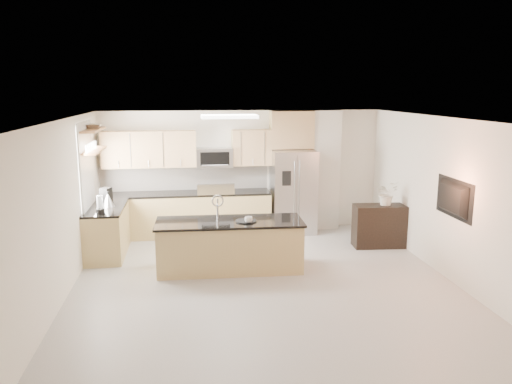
{
  "coord_description": "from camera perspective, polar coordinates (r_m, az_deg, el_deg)",
  "views": [
    {
      "loc": [
        -1.16,
        -7.37,
        3.03
      ],
      "look_at": [
        0.04,
        1.3,
        1.23
      ],
      "focal_mm": 35.0,
      "sensor_mm": 36.0,
      "label": 1
    }
  ],
  "objects": [
    {
      "name": "upper_cabinets",
      "position": [
        10.53,
        -8.64,
        4.92
      ],
      "size": [
        3.5,
        0.33,
        0.75
      ],
      "color": "tan",
      "rests_on": "wall_back"
    },
    {
      "name": "floor",
      "position": [
        8.06,
        0.99,
        -10.47
      ],
      "size": [
        6.5,
        6.5,
        0.0
      ],
      "primitive_type": "plane",
      "color": "#B0ACA7",
      "rests_on": "ground"
    },
    {
      "name": "wall_left",
      "position": [
        7.8,
        -21.34,
        -2.02
      ],
      "size": [
        0.02,
        6.5,
        2.6
      ],
      "primitive_type": "cube",
      "color": "silver",
      "rests_on": "floor"
    },
    {
      "name": "shelf_lower",
      "position": [
        9.54,
        -18.1,
        4.54
      ],
      "size": [
        0.3,
        1.2,
        0.04
      ],
      "primitive_type": "cube",
      "color": "olive",
      "rests_on": "wall_left"
    },
    {
      "name": "island",
      "position": [
        8.56,
        -3.02,
        -6.08
      ],
      "size": [
        2.51,
        0.98,
        1.28
      ],
      "rotation": [
        0.0,
        0.0,
        -0.03
      ],
      "color": "tan",
      "rests_on": "floor"
    },
    {
      "name": "window",
      "position": [
        9.5,
        -18.84,
        2.64
      ],
      "size": [
        0.04,
        1.15,
        1.65
      ],
      "color": "white",
      "rests_on": "wall_left"
    },
    {
      "name": "ceiling_fixture",
      "position": [
        9.02,
        -3.08,
        8.61
      ],
      "size": [
        1.0,
        0.5,
        0.06
      ],
      "primitive_type": "cube",
      "color": "white",
      "rests_on": "ceiling"
    },
    {
      "name": "kettle",
      "position": [
        9.52,
        -16.56,
        -0.89
      ],
      "size": [
        0.23,
        0.23,
        0.29
      ],
      "color": "#ABABAD",
      "rests_on": "left_counter"
    },
    {
      "name": "bowl",
      "position": [
        9.66,
        -18.09,
        7.23
      ],
      "size": [
        0.43,
        0.43,
        0.1
      ],
      "primitive_type": "imported",
      "rotation": [
        0.0,
        0.0,
        0.09
      ],
      "color": "#ABABAD",
      "rests_on": "shelf_upper"
    },
    {
      "name": "coffee_maker",
      "position": [
        9.77,
        -16.76,
        -0.48
      ],
      "size": [
        0.23,
        0.25,
        0.31
      ],
      "color": "black",
      "rests_on": "left_counter"
    },
    {
      "name": "microwave",
      "position": [
        10.53,
        -4.78,
        3.94
      ],
      "size": [
        0.76,
        0.4,
        0.4
      ],
      "color": "#ABABAD",
      "rests_on": "upper_cabinets"
    },
    {
      "name": "ceiling",
      "position": [
        7.48,
        1.06,
        8.32
      ],
      "size": [
        6.0,
        6.5,
        0.02
      ],
      "primitive_type": "cube",
      "color": "silver",
      "rests_on": "wall_back"
    },
    {
      "name": "blender",
      "position": [
        9.0,
        -17.39,
        -1.55
      ],
      "size": [
        0.14,
        0.14,
        0.33
      ],
      "color": "black",
      "rests_on": "left_counter"
    },
    {
      "name": "credenza",
      "position": [
        10.07,
        14.03,
        -3.78
      ],
      "size": [
        1.07,
        0.5,
        0.83
      ],
      "primitive_type": "cube",
      "rotation": [
        0.0,
        0.0,
        -0.07
      ],
      "color": "black",
      "rests_on": "floor"
    },
    {
      "name": "left_counter",
      "position": [
        9.7,
        -16.63,
        -4.25
      ],
      "size": [
        0.66,
        1.5,
        0.92
      ],
      "color": "tan",
      "rests_on": "floor"
    },
    {
      "name": "flower_vase",
      "position": [
        9.92,
        14.73,
        0.51
      ],
      "size": [
        0.75,
        0.69,
        0.7
      ],
      "primitive_type": "imported",
      "rotation": [
        0.0,
        0.0,
        0.25
      ],
      "color": "beige",
      "rests_on": "credenza"
    },
    {
      "name": "wall_back",
      "position": [
        10.83,
        -1.64,
        2.42
      ],
      "size": [
        6.0,
        0.02,
        2.6
      ],
      "primitive_type": "cube",
      "color": "silver",
      "rests_on": "floor"
    },
    {
      "name": "shelf_upper",
      "position": [
        9.5,
        -18.24,
        6.76
      ],
      "size": [
        0.3,
        1.2,
        0.04
      ],
      "primitive_type": "cube",
      "color": "olive",
      "rests_on": "wall_left"
    },
    {
      "name": "wall_right",
      "position": [
        8.64,
        21.08,
        -0.72
      ],
      "size": [
        0.02,
        6.5,
        2.6
      ],
      "primitive_type": "cube",
      "color": "silver",
      "rests_on": "floor"
    },
    {
      "name": "refrigerator",
      "position": [
        10.7,
        4.24,
        0.06
      ],
      "size": [
        0.92,
        0.78,
        1.78
      ],
      "color": "#ABABAD",
      "rests_on": "floor"
    },
    {
      "name": "back_counter",
      "position": [
        10.62,
        -8.01,
        -2.43
      ],
      "size": [
        3.55,
        0.66,
        1.44
      ],
      "color": "tan",
      "rests_on": "floor"
    },
    {
      "name": "platter",
      "position": [
        8.38,
        -1.14,
        -3.33
      ],
      "size": [
        0.42,
        0.42,
        0.02
      ],
      "primitive_type": "cylinder",
      "rotation": [
        0.0,
        0.0,
        0.17
      ],
      "color": "black",
      "rests_on": "island"
    },
    {
      "name": "wall_front",
      "position": [
        4.62,
        7.38,
        -10.47
      ],
      "size": [
        6.0,
        0.02,
        2.6
      ],
      "primitive_type": "cube",
      "color": "silver",
      "rests_on": "floor"
    },
    {
      "name": "range",
      "position": [
        10.62,
        -4.64,
        -2.35
      ],
      "size": [
        0.76,
        0.64,
        1.14
      ],
      "color": "black",
      "rests_on": "floor"
    },
    {
      "name": "cup",
      "position": [
        8.28,
        -0.86,
        -3.2
      ],
      "size": [
        0.17,
        0.17,
        0.11
      ],
      "primitive_type": "imported",
      "rotation": [
        0.0,
        0.0,
        0.35
      ],
      "color": "white",
      "rests_on": "island"
    },
    {
      "name": "television",
      "position": [
        8.42,
        21.22,
        -0.69
      ],
      "size": [
        0.14,
        1.08,
        0.62
      ],
      "primitive_type": "imported",
      "rotation": [
        0.0,
        0.0,
        1.57
      ],
      "color": "black",
      "rests_on": "wall_right"
    },
    {
      "name": "partition_column",
      "position": [
        11.03,
        7.9,
        2.48
      ],
      "size": [
        0.6,
        0.3,
        2.6
      ],
      "primitive_type": "cube",
      "color": "beige",
      "rests_on": "floor"
    }
  ]
}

